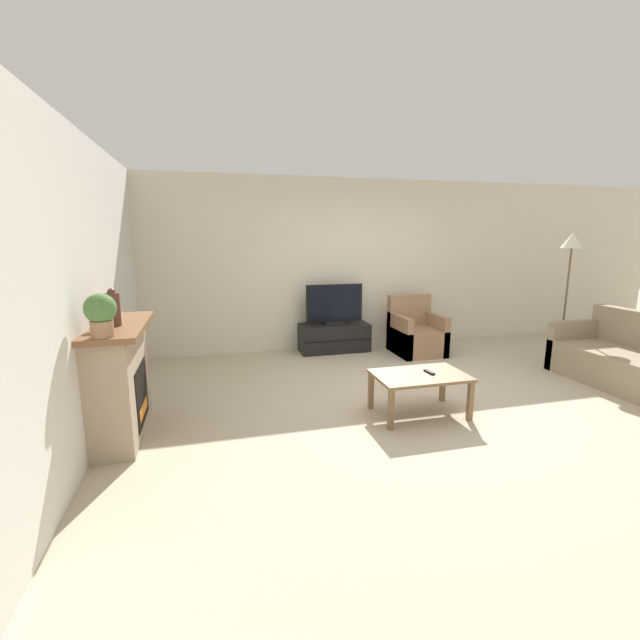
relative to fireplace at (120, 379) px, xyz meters
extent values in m
plane|color=tan|center=(3.13, 0.23, -0.53)|extent=(24.00, 24.00, 0.00)
cube|color=beige|center=(3.13, 2.58, 0.82)|extent=(12.00, 0.06, 2.70)
cube|color=beige|center=(-0.21, 0.23, 0.82)|extent=(0.06, 12.00, 2.70)
cube|color=tan|center=(0.00, 0.00, -0.04)|extent=(0.35, 1.12, 1.00)
cube|color=black|center=(0.18, 0.00, -0.15)|extent=(0.01, 0.61, 0.55)
cube|color=orange|center=(0.18, 0.00, -0.31)|extent=(0.01, 0.43, 0.11)
cube|color=brown|center=(0.03, 0.00, 0.49)|extent=(0.47, 1.24, 0.05)
cylinder|color=#512D23|center=(0.02, -0.37, 0.59)|extent=(0.08, 0.08, 0.15)
sphere|color=#512D23|center=(0.02, -0.37, 0.67)|extent=(0.05, 0.05, 0.05)
cylinder|color=#512D23|center=(0.02, -0.09, 0.66)|extent=(0.12, 0.12, 0.29)
sphere|color=#512D23|center=(0.02, -0.09, 0.81)|extent=(0.07, 0.07, 0.07)
cylinder|color=#936B4C|center=(0.02, -0.53, 0.58)|extent=(0.17, 0.17, 0.13)
sphere|color=#477038|center=(0.02, -0.53, 0.74)|extent=(0.23, 0.23, 0.23)
cube|color=black|center=(2.71, 2.29, -0.31)|extent=(1.10, 0.44, 0.44)
cube|color=black|center=(2.71, 2.06, -0.31)|extent=(1.07, 0.01, 0.01)
cube|color=black|center=(2.71, 2.29, -0.07)|extent=(0.32, 0.18, 0.04)
cube|color=black|center=(2.71, 2.29, 0.24)|extent=(0.91, 0.03, 0.59)
cube|color=black|center=(2.71, 2.27, 0.24)|extent=(0.83, 0.01, 0.53)
cube|color=#937051|center=(3.92, 1.83, -0.33)|extent=(0.70, 0.76, 0.40)
cube|color=#937051|center=(3.92, 2.14, 0.11)|extent=(0.70, 0.14, 0.48)
cube|color=#937051|center=(3.62, 1.83, -0.22)|extent=(0.10, 0.76, 0.62)
cube|color=#937051|center=(4.22, 1.83, -0.22)|extent=(0.10, 0.76, 0.62)
cube|color=brown|center=(2.86, -0.28, -0.12)|extent=(0.93, 0.60, 0.03)
cube|color=brown|center=(2.43, -0.54, -0.33)|extent=(0.05, 0.05, 0.40)
cube|color=brown|center=(3.29, -0.54, -0.33)|extent=(0.05, 0.05, 0.40)
cube|color=brown|center=(2.43, -0.02, -0.33)|extent=(0.05, 0.05, 0.40)
cube|color=brown|center=(3.29, -0.02, -0.33)|extent=(0.05, 0.05, 0.40)
cube|color=black|center=(2.97, -0.27, -0.09)|extent=(0.06, 0.15, 0.02)
cube|color=gray|center=(5.72, 0.62, -0.20)|extent=(0.88, 0.11, 0.67)
cylinder|color=black|center=(5.83, 0.99, -0.53)|extent=(0.30, 0.30, 0.01)
cylinder|color=brown|center=(5.83, 0.99, 0.29)|extent=(0.03, 0.03, 1.62)
cone|color=beige|center=(5.83, 0.99, 1.21)|extent=(0.30, 0.30, 0.22)
camera|label=1|loc=(0.83, -4.04, 1.29)|focal=24.00mm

